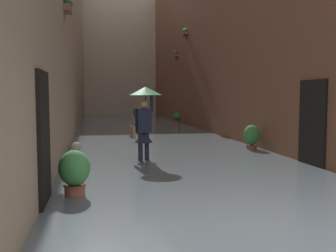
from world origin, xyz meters
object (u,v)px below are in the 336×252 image
(potted_plant_far_right, at_px, (74,172))
(potted_plant_near_left, at_px, (252,137))
(potted_plant_mid_left, at_px, (177,119))
(mooring_bollard, at_px, (77,162))
(person_wading, at_px, (144,112))

(potted_plant_far_right, bearing_deg, potted_plant_near_left, -138.43)
(potted_plant_mid_left, bearing_deg, potted_plant_near_left, 91.08)
(potted_plant_near_left, bearing_deg, mooring_bollard, 30.80)
(potted_plant_near_left, height_order, potted_plant_mid_left, potted_plant_near_left)
(potted_plant_near_left, bearing_deg, potted_plant_mid_left, -88.92)
(potted_plant_far_right, xyz_separation_m, mooring_bollard, (0.03, -1.50, -0.09))
(person_wading, xyz_separation_m, potted_plant_far_right, (1.63, 3.25, -0.89))
(potted_plant_near_left, relative_size, potted_plant_mid_left, 1.08)
(mooring_bollard, bearing_deg, potted_plant_far_right, 91.26)
(potted_plant_mid_left, height_order, mooring_bollard, mooring_bollard)
(person_wading, bearing_deg, mooring_bollard, 46.49)
(potted_plant_far_right, bearing_deg, person_wading, -116.58)
(person_wading, relative_size, potted_plant_near_left, 2.40)
(potted_plant_near_left, xyz_separation_m, potted_plant_mid_left, (0.19, -10.16, -0.05))
(potted_plant_far_right, bearing_deg, potted_plant_mid_left, -108.82)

